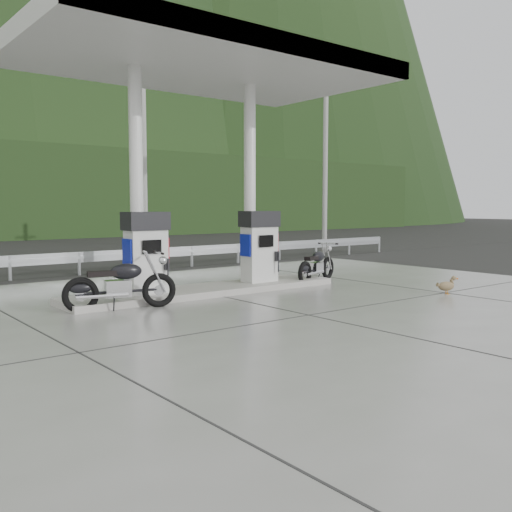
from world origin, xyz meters
TOP-DOWN VIEW (x-y plane):
  - ground at (0.00, 0.00)m, footprint 160.00×160.00m
  - forecourt_apron at (0.00, 0.00)m, footprint 18.00×14.00m
  - pump_island at (0.00, 2.50)m, footprint 7.00×1.40m
  - gas_pump_left at (-1.60, 2.50)m, footprint 0.95×0.55m
  - gas_pump_right at (1.60, 2.50)m, footprint 0.95×0.55m
  - canopy_column_left at (-1.60, 2.90)m, footprint 0.30×0.30m
  - canopy_column_right at (1.60, 2.90)m, footprint 0.30×0.30m
  - canopy_roof at (0.00, 2.50)m, footprint 8.50×5.00m
  - guardrail at (0.00, 8.00)m, footprint 26.00×0.16m
  - road at (0.00, 11.50)m, footprint 60.00×7.00m
  - utility_pole_b at (2.00, 9.50)m, footprint 0.22×0.22m
  - utility_pole_c at (11.00, 9.50)m, footprint 0.22×0.22m
  - motorcycle_left at (-2.56, 1.75)m, footprint 2.22×1.15m
  - motorcycle_right at (3.52, 2.37)m, footprint 2.00×1.19m
  - duck at (4.35, -1.13)m, footprint 0.53×0.32m

SIDE VIEW (x-z plane):
  - ground at x=0.00m, z-range 0.00..0.00m
  - road at x=0.00m, z-range 0.00..0.01m
  - forecourt_apron at x=0.00m, z-range 0.00..0.02m
  - pump_island at x=0.00m, z-range 0.02..0.17m
  - duck at x=4.35m, z-range 0.02..0.39m
  - motorcycle_right at x=3.52m, z-range 0.02..0.92m
  - motorcycle_left at x=-2.56m, z-range 0.02..1.03m
  - guardrail at x=0.00m, z-range 0.00..1.42m
  - gas_pump_left at x=-1.60m, z-range 0.17..1.97m
  - gas_pump_right at x=1.60m, z-range 0.17..1.97m
  - canopy_column_left at x=-1.60m, z-range 0.17..5.17m
  - canopy_column_right at x=1.60m, z-range 0.17..5.17m
  - utility_pole_b at x=2.00m, z-range 0.00..8.00m
  - utility_pole_c at x=11.00m, z-range 0.00..8.00m
  - canopy_roof at x=0.00m, z-range 5.17..5.57m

